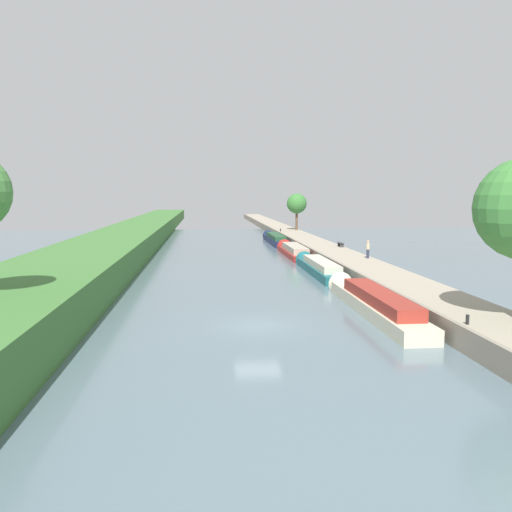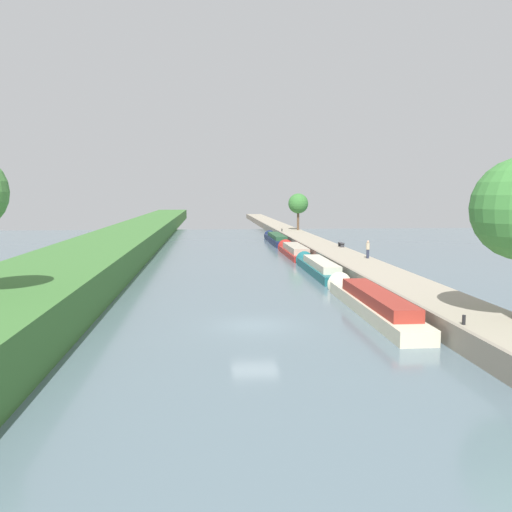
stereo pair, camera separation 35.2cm
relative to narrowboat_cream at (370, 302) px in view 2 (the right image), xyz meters
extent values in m
plane|color=slate|center=(-7.21, -2.76, -0.61)|extent=(160.00, 160.00, 0.00)
cube|color=#3D7033|center=(-19.93, -2.76, 0.63)|extent=(7.83, 260.00, 2.48)
cube|color=#9E937F|center=(3.62, -2.76, -0.04)|extent=(4.03, 260.00, 1.14)
cube|color=gray|center=(1.48, -2.76, -0.02)|extent=(0.25, 260.00, 1.19)
cube|color=beige|center=(0.00, -0.61, -0.22)|extent=(1.92, 14.36, 0.79)
cube|color=maroon|center=(0.00, -1.33, 0.52)|extent=(1.58, 10.05, 0.68)
cone|color=beige|center=(0.00, 7.14, -0.22)|extent=(1.82, 1.15, 1.82)
cube|color=#195B60|center=(0.08, 15.45, -0.25)|extent=(1.85, 13.05, 0.71)
cube|color=beige|center=(0.08, 14.80, 0.41)|extent=(1.52, 9.13, 0.60)
cone|color=#195B60|center=(0.08, 22.53, -0.25)|extent=(1.76, 1.11, 1.76)
cube|color=maroon|center=(0.10, 29.52, -0.31)|extent=(2.08, 12.23, 0.61)
cube|color=#B2A893|center=(0.10, 28.91, 0.34)|extent=(1.71, 8.56, 0.69)
cone|color=maroon|center=(0.10, 36.27, -0.31)|extent=(1.98, 1.25, 1.98)
cube|color=#141E42|center=(0.04, 45.83, -0.21)|extent=(1.88, 15.02, 0.80)
cube|color=#234C2D|center=(0.04, 45.08, 0.47)|extent=(1.54, 10.51, 0.56)
cone|color=#141E42|center=(0.04, 53.91, -0.21)|extent=(1.78, 1.13, 1.78)
cylinder|color=brown|center=(5.00, 56.80, 2.25)|extent=(0.38, 0.38, 3.45)
sphere|color=#387533|center=(5.00, 56.80, 4.88)|extent=(3.27, 3.27, 3.27)
cylinder|color=#282D42|center=(4.98, 17.33, 0.94)|extent=(0.26, 0.26, 0.82)
cylinder|color=tan|center=(4.98, 17.33, 1.66)|extent=(0.34, 0.34, 0.62)
sphere|color=tan|center=(4.98, 17.33, 2.08)|extent=(0.22, 0.22, 0.22)
cylinder|color=black|center=(1.90, -8.04, 0.75)|extent=(0.16, 0.16, 0.45)
cylinder|color=black|center=(1.90, 53.65, 0.75)|extent=(0.16, 0.16, 0.45)
cube|color=#333338|center=(5.18, 27.66, 0.73)|extent=(0.40, 0.08, 0.41)
cube|color=#333338|center=(5.18, 28.86, 0.73)|extent=(0.40, 0.08, 0.41)
cube|color=#38383D|center=(5.18, 28.26, 0.97)|extent=(0.44, 1.50, 0.06)
camera|label=1|loc=(-9.98, -31.25, 6.46)|focal=38.05mm
camera|label=2|loc=(-9.63, -31.28, 6.46)|focal=38.05mm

